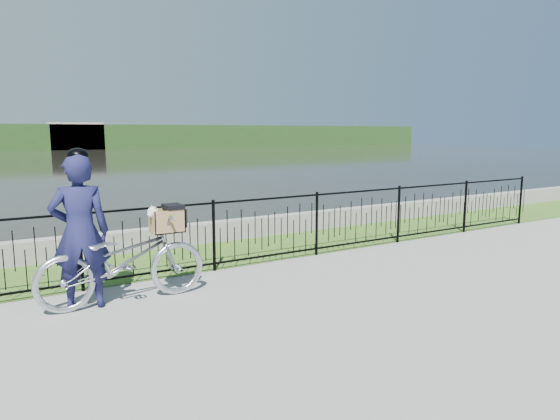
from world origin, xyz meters
TOP-DOWN VIEW (x-y plane):
  - ground at (0.00, 0.00)m, footprint 120.00×120.00m
  - grass_strip at (0.00, 2.60)m, footprint 60.00×2.00m
  - water at (0.00, 33.00)m, footprint 120.00×120.00m
  - quay_wall at (0.00, 3.60)m, footprint 60.00×0.30m
  - fence at (0.00, 1.60)m, footprint 14.00×0.06m
  - far_treeline at (0.00, 60.00)m, footprint 120.00×6.00m
  - far_building_right at (6.00, 58.50)m, footprint 6.00×3.00m
  - bicycle_rig at (-2.61, 0.82)m, footprint 2.17×0.76m
  - cyclist at (-3.10, 0.89)m, footprint 0.77×0.57m

SIDE VIEW (x-z plane):
  - ground at x=0.00m, z-range 0.00..0.00m
  - water at x=0.00m, z-range 0.00..0.00m
  - grass_strip at x=0.00m, z-range 0.00..0.01m
  - quay_wall at x=0.00m, z-range 0.00..0.40m
  - fence at x=0.00m, z-range 0.00..1.15m
  - bicycle_rig at x=-2.61m, z-range -0.06..1.21m
  - cyclist at x=-3.10m, z-range -0.02..2.01m
  - far_treeline at x=0.00m, z-range 0.00..3.00m
  - far_building_right at x=6.00m, z-range 0.00..3.20m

